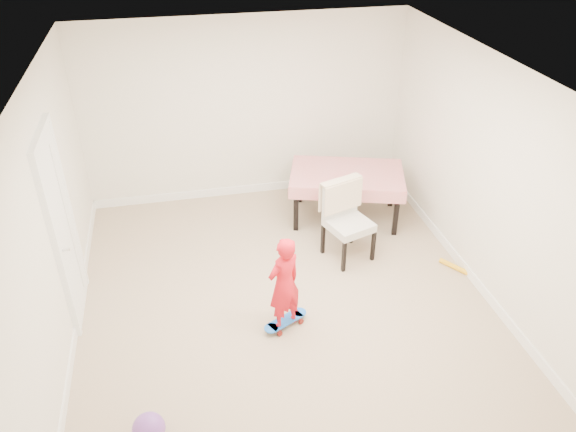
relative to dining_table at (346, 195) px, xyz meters
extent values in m
plane|color=tan|center=(-1.20, -1.51, -0.35)|extent=(5.00, 5.00, 0.00)
cube|color=white|center=(-1.20, -1.51, 2.23)|extent=(4.50, 5.00, 0.04)
cube|color=silver|center=(-1.20, 0.97, 0.95)|extent=(4.50, 0.04, 2.60)
cube|color=silver|center=(-1.20, -3.99, 0.95)|extent=(4.50, 0.04, 2.60)
cube|color=silver|center=(-3.43, -1.51, 0.95)|extent=(0.04, 5.00, 2.60)
cube|color=silver|center=(1.03, -1.51, 0.95)|extent=(0.04, 5.00, 2.60)
cube|color=white|center=(-3.42, -1.21, 0.68)|extent=(0.11, 0.94, 2.11)
cube|color=white|center=(-1.20, 0.98, -0.29)|extent=(4.50, 0.02, 0.12)
cube|color=white|center=(-3.44, -1.51, -0.29)|extent=(0.02, 5.00, 0.12)
cube|color=white|center=(1.04, -1.51, -0.29)|extent=(0.02, 5.00, 0.12)
imported|color=red|center=(-1.29, -1.99, 0.19)|extent=(0.47, 0.42, 1.09)
sphere|color=purple|center=(-2.69, -3.11, -0.21)|extent=(0.28, 0.28, 0.28)
cylinder|color=yellow|center=(0.95, -1.44, -0.32)|extent=(0.27, 0.37, 0.06)
camera|label=1|loc=(-2.20, -6.36, 3.81)|focal=35.00mm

